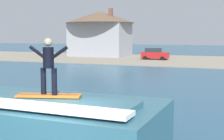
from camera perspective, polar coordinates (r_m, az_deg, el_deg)
name	(u,v)px	position (r m, az deg, el deg)	size (l,w,h in m)	color
wave_crest	(43,125)	(10.20, -12.24, -9.60)	(7.31, 3.75, 1.80)	#34697B
surfboard	(49,95)	(9.67, -11.21, -4.49)	(1.98, 1.07, 0.06)	orange
surfer	(48,63)	(9.53, -11.29, 1.23)	(1.31, 0.32, 1.67)	black
shoreline_bank	(211,61)	(48.25, 17.30, 1.56)	(120.00, 22.02, 0.10)	gray
car_near_shore	(155,54)	(48.56, 7.64, 2.86)	(4.03, 2.05, 1.86)	red
house_with_chimney	(100,30)	(56.89, -2.15, 7.17)	(12.21, 12.21, 8.36)	#9EA3AD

